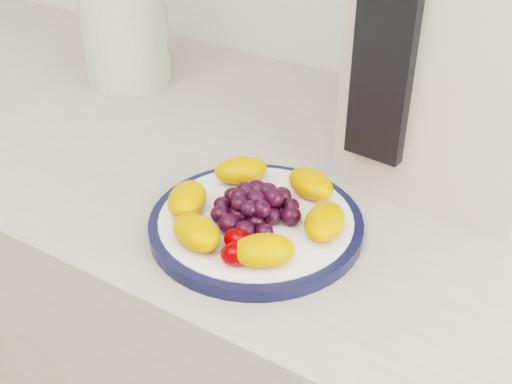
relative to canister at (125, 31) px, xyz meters
The scene contains 6 objects.
plate_rim 0.47m from the canister, 31.23° to the right, with size 0.23×0.23×0.01m, color black.
plate_face 0.47m from the canister, 31.23° to the right, with size 0.21×0.21×0.02m, color white.
canister is the anchor object (origin of this frame).
appliance_body 0.55m from the canister, ahead, with size 0.22×0.31×0.38m, color beige.
appliance_panel 0.50m from the canister, 12.84° to the right, with size 0.07×0.02×0.29m, color black.
fruit_plate 0.47m from the canister, 31.85° to the right, with size 0.20×0.20×0.03m.
Camera 1 is at (0.33, 0.57, 1.32)m, focal length 45.00 mm.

